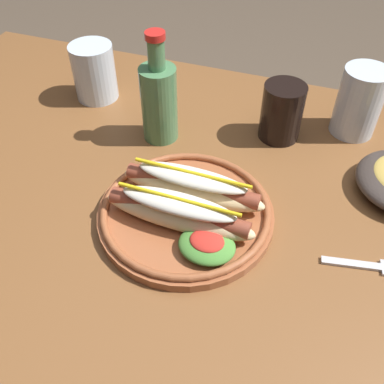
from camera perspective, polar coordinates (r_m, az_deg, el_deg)
The scene contains 8 objects.
ground_plane at distance 1.37m, azimuth 1.51°, elevation -22.42°, with size 8.00×8.00×0.00m, color brown.
dining_table at distance 0.82m, azimuth 2.36°, elevation -4.76°, with size 1.44×0.81×0.74m.
hot_dog_plate at distance 0.68m, azimuth -0.72°, elevation -2.15°, with size 0.28×0.28×0.08m.
fork at distance 0.69m, azimuth 22.47°, elevation -9.01°, with size 0.12×0.04×0.00m.
soda_cup at distance 0.85m, azimuth 11.72°, elevation 10.26°, with size 0.08×0.08×0.11m, color black.
water_cup at distance 0.89m, azimuth 21.14°, elevation 10.98°, with size 0.09×0.09×0.13m, color silver.
extra_cup at distance 0.97m, azimuth -12.74°, elevation 15.14°, with size 0.09×0.09×0.12m, color silver.
glass_bottle at distance 0.82m, azimuth -4.37°, elevation 11.99°, with size 0.07×0.07×0.21m.
Camera 1 is at (0.14, -0.51, 1.26)m, focal length 40.55 mm.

